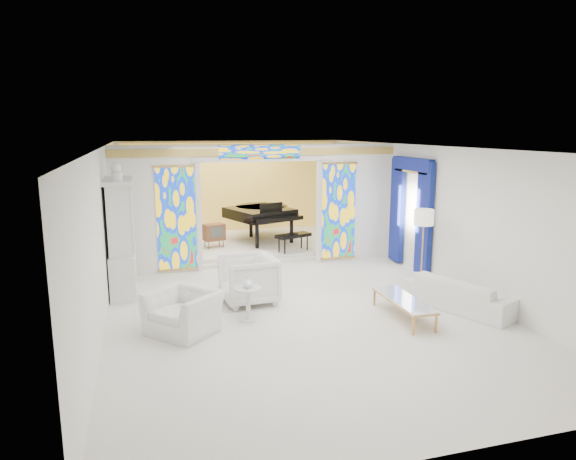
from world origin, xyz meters
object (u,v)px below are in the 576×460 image
object	(u,v)px
coffee_table	(403,300)
armchair_right	(248,279)
armchair_left	(183,312)
sofa	(461,293)
tv_console	(214,232)
china_cabinet	(122,238)
grand_piano	(262,213)

from	to	relation	value
coffee_table	armchair_right	bearing A→B (deg)	147.50
armchair_left	sofa	distance (m)	5.17
coffee_table	tv_console	bearing A→B (deg)	113.95
armchair_right	sofa	world-z (taller)	armchair_right
armchair_right	tv_console	distance (m)	4.25
armchair_left	tv_console	size ratio (longest dim) A/B	1.70
coffee_table	tv_console	world-z (taller)	tv_console
china_cabinet	armchair_left	size ratio (longest dim) A/B	2.49
sofa	coffee_table	distance (m)	1.30
armchair_left	grand_piano	world-z (taller)	grand_piano
china_cabinet	armchair_right	bearing A→B (deg)	-28.50
armchair_left	sofa	world-z (taller)	armchair_left
armchair_left	tv_console	xyz separation A→B (m)	(1.27, 5.42, 0.24)
armchair_right	grand_piano	world-z (taller)	grand_piano
armchair_right	coffee_table	distance (m)	2.98
sofa	tv_console	bearing A→B (deg)	11.25
armchair_left	armchair_right	world-z (taller)	armchair_right
armchair_right	grand_piano	distance (m)	5.05
coffee_table	grand_piano	size ratio (longest dim) A/B	0.50
grand_piano	coffee_table	bearing A→B (deg)	-100.95
grand_piano	tv_console	bearing A→B (deg)	-179.52
armchair_left	sofa	xyz separation A→B (m)	(5.16, -0.28, -0.05)
tv_console	armchair_right	bearing A→B (deg)	-105.05
china_cabinet	coffee_table	world-z (taller)	china_cabinet
tv_console	china_cabinet	bearing A→B (deg)	-143.75
armchair_right	coffee_table	bearing A→B (deg)	53.06
coffee_table	sofa	bearing A→B (deg)	6.15
sofa	coffee_table	xyz separation A→B (m)	(-1.29, -0.14, 0.03)
china_cabinet	grand_piano	distance (m)	5.17
sofa	coffee_table	size ratio (longest dim) A/B	1.28
coffee_table	china_cabinet	bearing A→B (deg)	149.40
china_cabinet	tv_console	distance (m)	3.78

